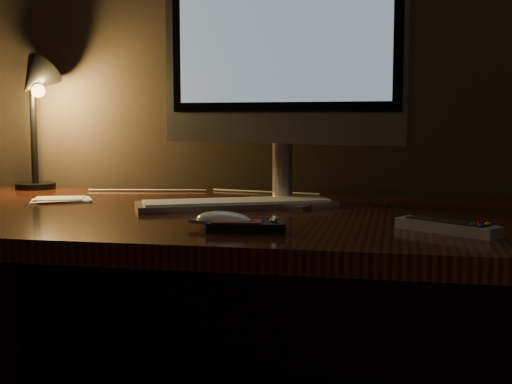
% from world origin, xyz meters
% --- Properties ---
extents(desk, '(1.60, 0.75, 0.75)m').
position_xyz_m(desk, '(0.00, 1.93, 0.62)').
color(desk, '#38170C').
rests_on(desk, ground).
extents(monitor, '(0.57, 0.22, 0.61)m').
position_xyz_m(monitor, '(0.02, 2.00, 1.11)').
color(monitor, silver).
rests_on(monitor, desk).
extents(keyboard, '(0.44, 0.29, 0.02)m').
position_xyz_m(keyboard, '(-0.07, 1.93, 0.76)').
color(keyboard, silver).
rests_on(keyboard, desk).
extents(mouse, '(0.12, 0.09, 0.02)m').
position_xyz_m(mouse, '(-0.03, 1.65, 0.76)').
color(mouse, white).
rests_on(mouse, desk).
extents(media_remote, '(0.14, 0.06, 0.03)m').
position_xyz_m(media_remote, '(0.02, 1.63, 0.76)').
color(media_remote, black).
rests_on(media_remote, desk).
extents(tv_remote, '(0.18, 0.14, 0.02)m').
position_xyz_m(tv_remote, '(0.36, 1.68, 0.76)').
color(tv_remote, gray).
rests_on(tv_remote, desk).
extents(papers, '(0.16, 0.14, 0.01)m').
position_xyz_m(papers, '(-0.49, 1.96, 0.75)').
color(papers, white).
rests_on(papers, desk).
extents(desk_lamp, '(0.17, 0.18, 0.35)m').
position_xyz_m(desk_lamp, '(-0.66, 2.16, 0.99)').
color(desk_lamp, black).
rests_on(desk_lamp, desk).
extents(cable, '(0.59, 0.03, 0.01)m').
position_xyz_m(cable, '(-0.21, 2.19, 0.75)').
color(cable, white).
rests_on(cable, desk).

